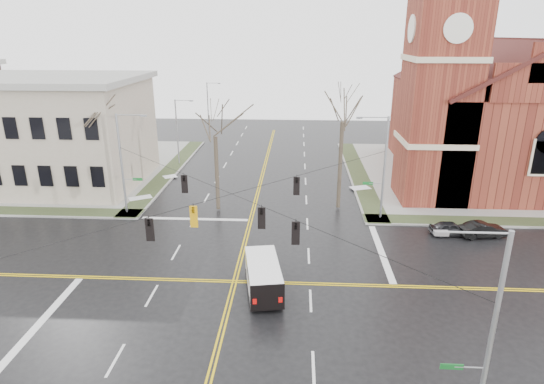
# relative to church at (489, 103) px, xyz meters

# --- Properties ---
(ground) EXTENTS (120.00, 120.00, 0.00)m
(ground) POSITION_rel_church_xyz_m (-24.76, -24.78, -8.43)
(ground) COLOR black
(ground) RESTS_ON ground
(sidewalks) EXTENTS (80.00, 80.00, 0.17)m
(sidewalks) POSITION_rel_church_xyz_m (-24.76, -24.78, -8.36)
(sidewalks) COLOR gray
(sidewalks) RESTS_ON ground
(road_markings) EXTENTS (100.00, 100.00, 0.01)m
(road_markings) POSITION_rel_church_xyz_m (-24.76, -24.78, -8.43)
(road_markings) COLOR gold
(road_markings) RESTS_ON ground
(church) EXTENTS (24.28, 27.48, 27.50)m
(church) POSITION_rel_church_xyz_m (0.00, 0.00, 0.00)
(church) COLOR #5E2118
(church) RESTS_ON ground
(civic_building_a) EXTENTS (18.00, 14.00, 11.00)m
(civic_building_a) POSITION_rel_church_xyz_m (-46.76, -4.78, -2.93)
(civic_building_a) COLOR gray
(civic_building_a) RESTS_ON ground
(signal_pole_ne) EXTENTS (2.75, 0.22, 9.00)m
(signal_pole_ne) POSITION_rel_church_xyz_m (-13.44, -13.28, -3.48)
(signal_pole_ne) COLOR gray
(signal_pole_ne) RESTS_ON ground
(signal_pole_nw) EXTENTS (2.75, 0.22, 9.00)m
(signal_pole_nw) POSITION_rel_church_xyz_m (-36.09, -13.28, -3.48)
(signal_pole_nw) COLOR gray
(signal_pole_nw) RESTS_ON ground
(signal_pole_se) EXTENTS (2.75, 0.22, 9.00)m
(signal_pole_se) POSITION_rel_church_xyz_m (-13.44, -36.28, -3.48)
(signal_pole_se) COLOR gray
(signal_pole_se) RESTS_ON ground
(span_wires) EXTENTS (23.02, 23.02, 0.03)m
(span_wires) POSITION_rel_church_xyz_m (-24.76, -24.78, -2.23)
(span_wires) COLOR black
(span_wires) RESTS_ON ground
(traffic_signals) EXTENTS (8.21, 8.26, 1.30)m
(traffic_signals) POSITION_rel_church_xyz_m (-24.76, -25.45, -2.98)
(traffic_signals) COLOR black
(traffic_signals) RESTS_ON ground
(streetlight_north_a) EXTENTS (2.30, 0.20, 8.00)m
(streetlight_north_a) POSITION_rel_church_xyz_m (-35.42, 3.22, -3.97)
(streetlight_north_a) COLOR gray
(streetlight_north_a) RESTS_ON ground
(streetlight_north_b) EXTENTS (2.30, 0.20, 8.00)m
(streetlight_north_b) POSITION_rel_church_xyz_m (-35.42, 23.22, -3.97)
(streetlight_north_b) COLOR gray
(streetlight_north_b) RESTS_ON ground
(cargo_van) EXTENTS (2.88, 5.47, 1.98)m
(cargo_van) POSITION_rel_church_xyz_m (-22.80, -25.66, -7.26)
(cargo_van) COLOR white
(cargo_van) RESTS_ON ground
(parked_car_a) EXTENTS (3.47, 1.52, 1.16)m
(parked_car_a) POSITION_rel_church_xyz_m (-8.12, -16.46, -7.85)
(parked_car_a) COLOR black
(parked_car_a) RESTS_ON ground
(parked_car_b) EXTENTS (3.96, 2.01, 1.25)m
(parked_car_b) POSITION_rel_church_xyz_m (-5.67, -16.65, -7.81)
(parked_car_b) COLOR black
(parked_car_b) RESTS_ON ground
(tree_nw_far) EXTENTS (4.00, 4.00, 11.48)m
(tree_nw_far) POSITION_rel_church_xyz_m (-39.47, -11.00, -0.12)
(tree_nw_far) COLOR #3C3026
(tree_nw_far) RESTS_ON ground
(tree_nw_near) EXTENTS (4.00, 4.00, 10.25)m
(tree_nw_near) POSITION_rel_church_xyz_m (-28.02, -12.04, -1.00)
(tree_nw_near) COLOR #3C3026
(tree_nw_near) RESTS_ON ground
(tree_ne) EXTENTS (4.00, 4.00, 12.12)m
(tree_ne) POSITION_rel_church_xyz_m (-16.82, -10.98, 0.33)
(tree_ne) COLOR #3C3026
(tree_ne) RESTS_ON ground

